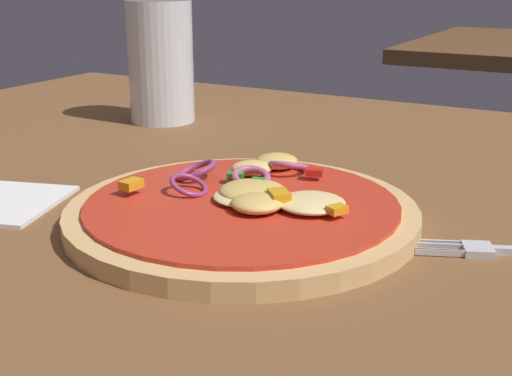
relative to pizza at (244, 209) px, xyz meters
name	(u,v)px	position (x,y,z in m)	size (l,w,h in m)	color
dining_table	(310,252)	(0.05, 0.01, -0.02)	(1.24, 0.95, 0.03)	brown
pizza	(244,209)	(0.00, 0.00, 0.00)	(0.24, 0.24, 0.03)	tan
beer_glass	(161,67)	(-0.25, 0.24, 0.05)	(0.07, 0.07, 0.13)	silver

